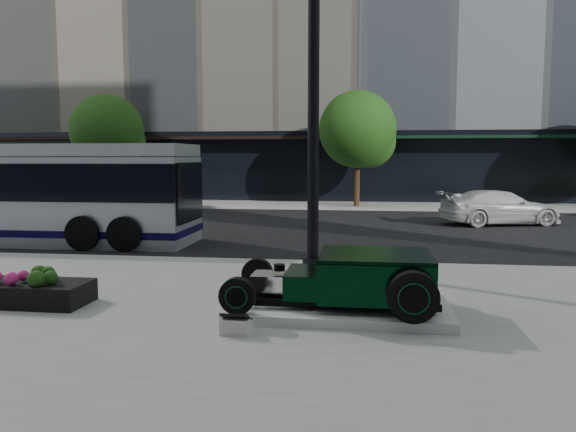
# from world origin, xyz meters

# --- Properties ---
(ground) EXTENTS (120.00, 120.00, 0.00)m
(ground) POSITION_xyz_m (0.00, 0.00, 0.00)
(ground) COLOR black
(ground) RESTS_ON ground
(sidewalk_far) EXTENTS (70.00, 4.00, 0.12)m
(sidewalk_far) POSITION_xyz_m (0.00, 14.00, 0.06)
(sidewalk_far) COLOR gray
(sidewalk_far) RESTS_ON ground
(street_trees) EXTENTS (29.80, 3.80, 5.70)m
(street_trees) POSITION_xyz_m (1.15, 13.07, 3.77)
(street_trees) COLOR black
(street_trees) RESTS_ON sidewalk_far
(display_plinth) EXTENTS (3.40, 1.80, 0.15)m
(display_plinth) POSITION_xyz_m (0.97, -6.46, 0.20)
(display_plinth) COLOR silver
(display_plinth) RESTS_ON sidewalk_near
(hot_rod) EXTENTS (3.22, 2.00, 0.81)m
(hot_rod) POSITION_xyz_m (1.31, -6.46, 0.70)
(hot_rod) COLOR black
(hot_rod) RESTS_ON display_plinth
(info_plaque) EXTENTS (0.42, 0.33, 0.31)m
(info_plaque) POSITION_xyz_m (-0.40, -7.68, 0.24)
(info_plaque) COLOR silver
(info_plaque) RESTS_ON sidewalk_near
(lamppost) EXTENTS (0.46, 0.46, 8.34)m
(lamppost) POSITION_xyz_m (0.23, -2.80, 3.98)
(lamppost) COLOR black
(lamppost) RESTS_ON sidewalk_near
(flower_planter) EXTENTS (1.85, 0.93, 0.60)m
(flower_planter) POSITION_xyz_m (-4.11, -6.59, 0.34)
(flower_planter) COLOR black
(flower_planter) RESTS_ON sidewalk_near
(white_sedan) EXTENTS (4.84, 3.02, 1.31)m
(white_sedan) POSITION_xyz_m (6.46, 6.97, 0.65)
(white_sedan) COLOR silver
(white_sedan) RESTS_ON ground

